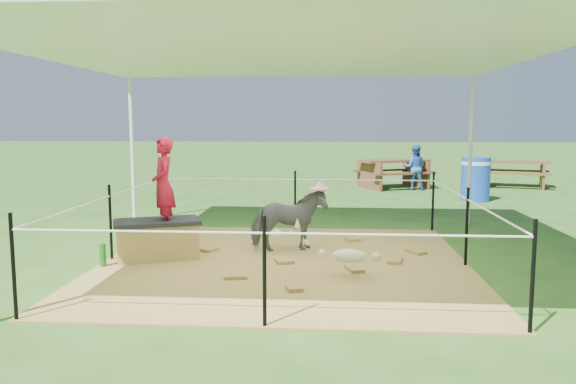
# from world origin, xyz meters

# --- Properties ---
(ground) EXTENTS (90.00, 90.00, 0.00)m
(ground) POSITION_xyz_m (0.00, 0.00, 0.00)
(ground) COLOR #2D5919
(ground) RESTS_ON ground
(hay_patch) EXTENTS (4.60, 4.60, 0.03)m
(hay_patch) POSITION_xyz_m (0.00, 0.00, 0.01)
(hay_patch) COLOR brown
(hay_patch) RESTS_ON ground
(canopy_tent) EXTENTS (6.30, 6.30, 2.90)m
(canopy_tent) POSITION_xyz_m (0.00, 0.00, 2.69)
(canopy_tent) COLOR silver
(canopy_tent) RESTS_ON ground
(rope_fence) EXTENTS (4.54, 4.54, 1.00)m
(rope_fence) POSITION_xyz_m (0.00, -0.00, 0.64)
(rope_fence) COLOR black
(rope_fence) RESTS_ON ground
(straw_bale) EXTENTS (1.13, 0.85, 0.45)m
(straw_bale) POSITION_xyz_m (-1.66, 0.08, 0.26)
(straw_bale) COLOR olive
(straw_bale) RESTS_ON hay_patch
(dark_cloth) EXTENTS (1.22, 0.93, 0.06)m
(dark_cloth) POSITION_xyz_m (-1.66, 0.08, 0.51)
(dark_cloth) COLOR black
(dark_cloth) RESTS_ON straw_bale
(woman) EXTENTS (0.44, 0.52, 1.22)m
(woman) POSITION_xyz_m (-1.56, 0.08, 1.09)
(woman) COLOR #B3112A
(woman) RESTS_ON straw_bale
(green_bottle) EXTENTS (0.10, 0.10, 0.28)m
(green_bottle) POSITION_xyz_m (-2.21, -0.37, 0.17)
(green_bottle) COLOR #176918
(green_bottle) RESTS_ON hay_patch
(pony) EXTENTS (1.10, 0.73, 0.85)m
(pony) POSITION_xyz_m (0.01, 0.62, 0.46)
(pony) COLOR #454549
(pony) RESTS_ON hay_patch
(pink_hat) EXTENTS (0.27, 0.27, 0.12)m
(pink_hat) POSITION_xyz_m (0.01, 0.62, 0.94)
(pink_hat) COLOR pink
(pink_hat) RESTS_ON pony
(foal) EXTENTS (1.05, 0.66, 0.55)m
(foal) POSITION_xyz_m (0.79, -0.63, 0.31)
(foal) COLOR beige
(foal) RESTS_ON hay_patch
(trash_barrel) EXTENTS (0.82, 0.82, 1.00)m
(trash_barrel) POSITION_xyz_m (3.90, 6.08, 0.50)
(trash_barrel) COLOR blue
(trash_barrel) RESTS_ON ground
(picnic_table_near) EXTENTS (2.26, 2.00, 0.78)m
(picnic_table_near) POSITION_xyz_m (2.32, 8.51, 0.39)
(picnic_table_near) COLOR #55331D
(picnic_table_near) RESTS_ON ground
(picnic_table_far) EXTENTS (2.06, 1.73, 0.74)m
(picnic_table_far) POSITION_xyz_m (5.72, 8.96, 0.37)
(picnic_table_far) COLOR #51371B
(picnic_table_far) RESTS_ON ground
(distant_person) EXTENTS (0.64, 0.53, 1.20)m
(distant_person) POSITION_xyz_m (2.84, 8.12, 0.60)
(distant_person) COLOR #315EB8
(distant_person) RESTS_ON ground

